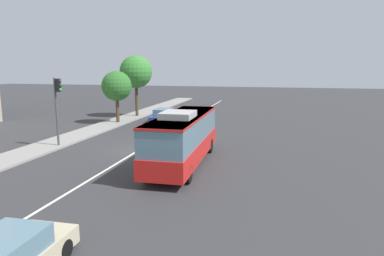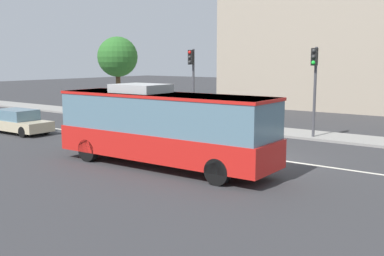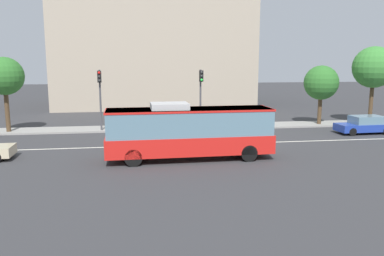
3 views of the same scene
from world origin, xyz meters
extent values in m
plane|color=#333335|center=(0.00, 0.00, 0.00)|extent=(160.00, 160.00, 0.00)
cube|color=gray|center=(0.00, 7.17, 0.07)|extent=(80.00, 2.89, 0.14)
cube|color=silver|center=(0.00, 0.00, 0.01)|extent=(76.00, 0.16, 0.01)
cube|color=red|center=(-2.89, -4.10, 0.98)|extent=(10.05, 2.71, 1.10)
cube|color=slate|center=(-2.89, -4.10, 2.31)|extent=(9.85, 2.63, 1.58)
cube|color=red|center=(-2.89, -4.10, 3.04)|extent=(9.95, 2.69, 0.12)
cube|color=#B2B2B2|center=(-4.09, -4.13, 3.28)|extent=(2.24, 1.85, 0.36)
cylinder|color=black|center=(0.49, -2.93, 0.50)|extent=(1.01, 0.32, 1.00)
cylinder|color=black|center=(0.53, -5.13, 0.50)|extent=(1.01, 0.32, 1.00)
cylinder|color=black|center=(-6.31, -3.07, 0.50)|extent=(1.01, 0.32, 1.00)
cylinder|color=black|center=(-6.27, -5.27, 0.50)|extent=(1.01, 0.32, 1.00)
cube|color=#1E3899|center=(12.53, 2.35, 0.52)|extent=(4.56, 1.95, 0.60)
cube|color=slate|center=(12.78, 2.36, 1.14)|extent=(2.57, 1.74, 0.64)
cylinder|color=black|center=(11.05, 1.50, 0.32)|extent=(0.65, 0.24, 0.64)
cylinder|color=black|center=(11.00, 3.10, 0.32)|extent=(0.65, 0.24, 0.64)
cylinder|color=black|center=(14.05, 1.60, 0.32)|extent=(0.65, 0.24, 0.64)
cylinder|color=black|center=(14.00, 3.20, 0.32)|extent=(0.65, 0.24, 0.64)
cylinder|color=black|center=(-14.31, -1.68, 0.32)|extent=(0.64, 0.23, 0.64)
cylinder|color=black|center=(-14.27, -3.28, 0.32)|extent=(0.64, 0.23, 0.64)
cylinder|color=#47474C|center=(-0.48, 6.32, 2.60)|extent=(0.16, 0.16, 5.20)
cube|color=black|center=(-0.47, 6.04, 4.65)|extent=(0.33, 0.30, 0.96)
sphere|color=#2D2D2D|center=(-0.46, 5.89, 4.97)|extent=(0.22, 0.22, 0.22)
sphere|color=#2D2D2D|center=(-0.46, 5.89, 4.65)|extent=(0.22, 0.22, 0.22)
sphere|color=#1ED838|center=(-0.46, 5.89, 4.33)|extent=(0.22, 0.22, 0.22)
cylinder|color=#4C3823|center=(15.88, 6.73, 1.96)|extent=(0.36, 0.36, 3.92)
sphere|color=#387F33|center=(15.88, 6.73, 5.36)|extent=(3.83, 3.83, 3.83)
cylinder|color=#4C3823|center=(10.83, 6.83, 1.39)|extent=(0.36, 0.36, 2.79)
sphere|color=#2D6B28|center=(10.83, 6.83, 3.96)|extent=(3.14, 3.14, 3.14)
camera|label=1|loc=(-23.32, -9.66, 6.05)|focal=32.89mm
camera|label=2|loc=(9.42, -18.63, 4.50)|focal=43.04mm
camera|label=3|loc=(-6.04, -26.91, 5.87)|focal=36.37mm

